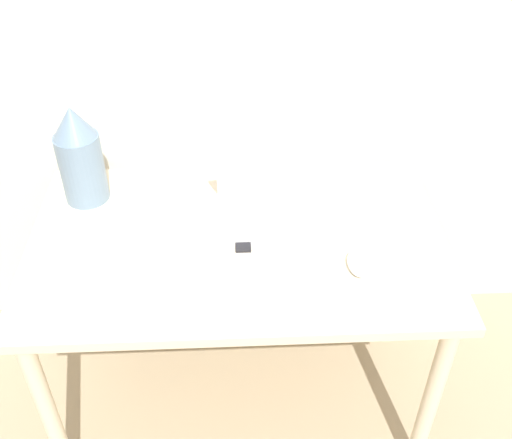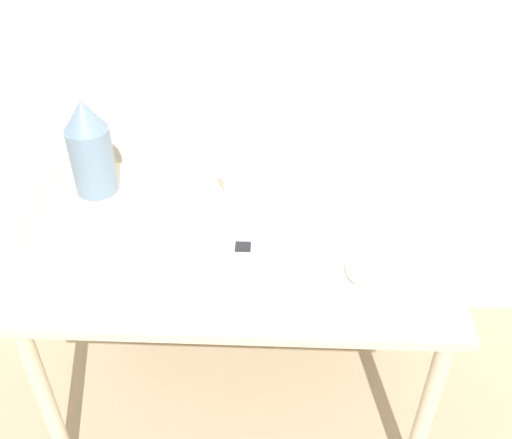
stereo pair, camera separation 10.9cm
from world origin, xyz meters
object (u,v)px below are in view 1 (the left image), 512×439
object	(u,v)px
keyboard	(243,277)
mp3_player	(243,245)
mouse	(358,263)
vase	(79,156)
laptop	(267,200)

from	to	relation	value
keyboard	mp3_player	distance (m)	0.13
mouse	mp3_player	distance (m)	0.33
mouse	vase	size ratio (longest dim) A/B	0.34
laptop	mp3_player	world-z (taller)	laptop
keyboard	mp3_player	xyz separation A→B (m)	(0.00, 0.13, -0.01)
vase	mp3_player	world-z (taller)	vase
laptop	mouse	size ratio (longest dim) A/B	2.80
keyboard	vase	world-z (taller)	vase
mouse	mp3_player	bearing A→B (deg)	162.04
laptop	mp3_player	bearing A→B (deg)	-117.00
keyboard	vase	distance (m)	0.64
laptop	keyboard	distance (m)	0.30
laptop	mouse	xyz separation A→B (m)	(0.24, -0.25, -0.04)
keyboard	mp3_player	world-z (taller)	keyboard
vase	keyboard	bearing A→B (deg)	-39.26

